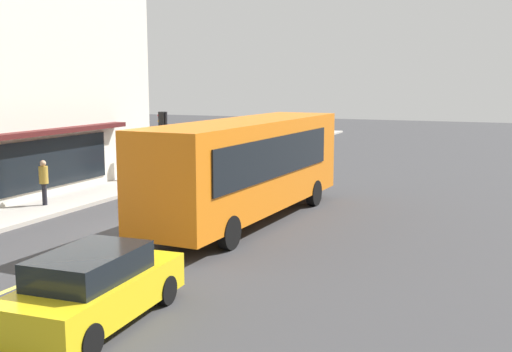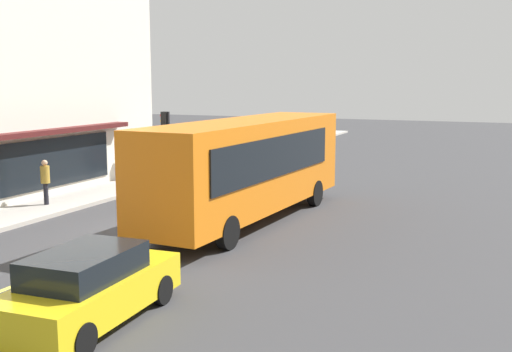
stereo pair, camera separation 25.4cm
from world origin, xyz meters
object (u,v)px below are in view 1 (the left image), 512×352
at_px(pedestrian_at_corner, 156,160).
at_px(car_maroon, 235,158).
at_px(pedestrian_by_curb, 44,178).
at_px(bus, 248,164).
at_px(car_yellow, 94,288).
at_px(traffic_light, 164,129).

bearing_deg(pedestrian_at_corner, car_maroon, -20.03).
bearing_deg(pedestrian_by_curb, pedestrian_at_corner, -7.93).
bearing_deg(pedestrian_by_curb, bus, -81.89).
relative_size(bus, car_yellow, 2.56).
xyz_separation_m(car_yellow, pedestrian_by_curb, (8.53, 8.77, 0.44)).
distance_m(traffic_light, pedestrian_by_curb, 7.66).
distance_m(bus, pedestrian_by_curb, 8.06).
distance_m(pedestrian_by_curb, pedestrian_at_corner, 6.58).
xyz_separation_m(car_maroon, car_yellow, (-19.94, -6.08, 0.00)).
xyz_separation_m(bus, pedestrian_at_corner, (5.39, 7.03, -0.83)).
bearing_deg(traffic_light, car_yellow, -153.38).
bearing_deg(bus, traffic_light, 48.48).
relative_size(traffic_light, pedestrian_at_corner, 1.92).
distance_m(bus, car_yellow, 9.78).
relative_size(car_maroon, pedestrian_by_curb, 2.54).
xyz_separation_m(bus, pedestrian_by_curb, (-1.13, 7.94, -0.81)).
relative_size(bus, pedestrian_at_corner, 6.73).
relative_size(car_maroon, car_yellow, 0.99).
bearing_deg(car_yellow, car_maroon, 16.96).
bearing_deg(pedestrian_by_curb, car_yellow, -134.19).
bearing_deg(pedestrian_at_corner, bus, -127.47).
xyz_separation_m(traffic_light, car_maroon, (3.91, -1.95, -1.79)).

